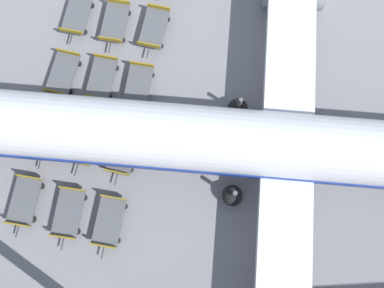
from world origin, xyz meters
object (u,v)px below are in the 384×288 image
baggage_dolly_row_mid_b_col_b (154,28)px  baggage_dolly_row_mid_b_col_d (124,151)px  baggage_dolly_row_near_col_e (25,201)px  airplane (311,148)px  baggage_dolly_row_mid_a_col_c (102,79)px  baggage_dolly_row_mid_b_col_e (109,221)px  baggage_dolly_row_mid_b_col_c (138,86)px  baggage_dolly_row_mid_a_col_b (115,23)px  baggage_dolly_row_near_col_b (77,15)px  baggage_dolly_row_near_col_c (63,74)px  baggage_dolly_row_mid_a_col_e (69,213)px  baggage_dolly_row_near_col_d (46,135)px  baggage_dolly_row_mid_a_col_d (84,142)px

baggage_dolly_row_mid_b_col_b → baggage_dolly_row_mid_b_col_d: same height
baggage_dolly_row_near_col_e → airplane: bearing=96.2°
baggage_dolly_row_mid_a_col_c → baggage_dolly_row_mid_b_col_e: same height
airplane → baggage_dolly_row_mid_b_col_b: size_ratio=13.38×
baggage_dolly_row_mid_b_col_c → airplane: bearing=62.3°
baggage_dolly_row_mid_a_col_b → baggage_dolly_row_near_col_b: bearing=-106.0°
baggage_dolly_row_near_col_c → baggage_dolly_row_mid_b_col_d: size_ratio=1.00×
baggage_dolly_row_mid_a_col_e → baggage_dolly_row_mid_a_col_b: bearing=166.9°
baggage_dolly_row_near_col_b → baggage_dolly_row_mid_b_col_d: size_ratio=1.00×
airplane → baggage_dolly_row_near_col_e: 16.22m
airplane → baggage_dolly_row_near_col_e: size_ratio=13.37×
baggage_dolly_row_near_col_d → baggage_dolly_row_mid_b_col_c: 6.23m
baggage_dolly_row_near_col_c → baggage_dolly_row_mid_a_col_e: 8.51m
baggage_dolly_row_mid_a_col_b → baggage_dolly_row_near_col_d: bearing=-30.4°
baggage_dolly_row_mid_a_col_d → baggage_dolly_row_mid_b_col_c: same height
baggage_dolly_row_mid_b_col_e → baggage_dolly_row_mid_a_col_b: bearing=178.0°
baggage_dolly_row_near_col_d → baggage_dolly_row_mid_a_col_d: bearing=76.2°
baggage_dolly_row_mid_a_col_b → baggage_dolly_row_mid_a_col_e: (11.81, -2.74, 0.00)m
baggage_dolly_row_near_col_d → baggage_dolly_row_mid_a_col_c: (-3.37, 3.35, 0.00)m
baggage_dolly_row_mid_a_col_c → baggage_dolly_row_mid_b_col_d: size_ratio=1.00×
baggage_dolly_row_near_col_b → baggage_dolly_row_mid_b_col_e: (13.10, 1.97, 0.00)m
baggage_dolly_row_mid_b_col_b → baggage_dolly_row_mid_b_col_e: 12.24m
baggage_dolly_row_near_col_d → baggage_dolly_row_mid_a_col_d: size_ratio=1.00×
baggage_dolly_row_near_col_b → baggage_dolly_row_mid_b_col_d: 9.51m
baggage_dolly_row_mid_a_col_c → baggage_dolly_row_mid_b_col_b: same height
baggage_dolly_row_mid_a_col_b → baggage_dolly_row_mid_b_col_e: 12.42m
baggage_dolly_row_mid_a_col_e → baggage_dolly_row_mid_b_col_b: size_ratio=1.00×
baggage_dolly_row_mid_b_col_b → baggage_dolly_row_mid_a_col_c: bearing=-45.7°
baggage_dolly_row_near_col_e → baggage_dolly_row_mid_a_col_c: same height
baggage_dolly_row_mid_a_col_b → baggage_dolly_row_near_col_e: bearing=-25.6°
baggage_dolly_row_near_col_d → baggage_dolly_row_mid_a_col_c: bearing=135.2°
airplane → baggage_dolly_row_near_col_c: size_ratio=13.40×
baggage_dolly_row_mid_b_col_d → baggage_dolly_row_mid_a_col_b: bearing=-177.1°
airplane → baggage_dolly_row_mid_a_col_e: (2.55, -13.42, -2.39)m
baggage_dolly_row_near_col_e → baggage_dolly_row_mid_a_col_b: (-11.00, 5.27, 0.00)m
airplane → baggage_dolly_row_near_col_d: 15.21m
baggage_dolly_row_near_col_b → baggage_dolly_row_mid_a_col_d: (8.39, 0.49, 0.00)m
baggage_dolly_row_near_col_d → baggage_dolly_row_near_col_e: (3.85, -1.07, 0.00)m
airplane → baggage_dolly_row_mid_b_col_b: bearing=-136.8°
baggage_dolly_row_near_col_d → baggage_dolly_row_mid_a_col_c: same height
baggage_dolly_row_near_col_e → baggage_dolly_row_mid_b_col_e: size_ratio=1.00×
baggage_dolly_row_mid_a_col_b → baggage_dolly_row_mid_b_col_c: same height
baggage_dolly_row_mid_a_col_d → baggage_dolly_row_mid_b_col_e: size_ratio=1.00×
airplane → baggage_dolly_row_near_col_e: bearing=-83.8°
baggage_dolly_row_mid_a_col_e → baggage_dolly_row_mid_b_col_c: (-7.43, 4.13, 0.00)m
baggage_dolly_row_mid_a_col_c → baggage_dolly_row_near_col_e: bearing=-31.4°
baggage_dolly_row_mid_a_col_d → baggage_dolly_row_mid_b_col_b: 8.42m
baggage_dolly_row_near_col_d → baggage_dolly_row_mid_b_col_c: size_ratio=1.00×
baggage_dolly_row_near_col_e → baggage_dolly_row_mid_a_col_c: (-7.22, 4.42, 0.00)m
baggage_dolly_row_mid_b_col_b → baggage_dolly_row_mid_b_col_c: 4.01m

